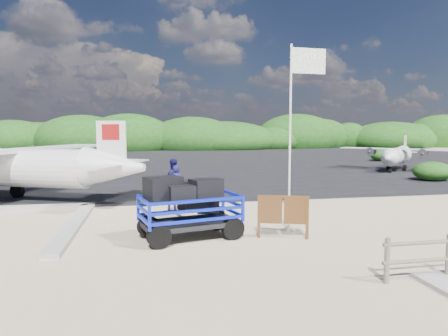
# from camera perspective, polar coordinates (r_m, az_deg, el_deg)

# --- Properties ---
(ground) EXTENTS (160.00, 160.00, 0.00)m
(ground) POSITION_cam_1_polar(r_m,az_deg,el_deg) (13.07, -1.77, -9.08)
(ground) COLOR beige
(asphalt_apron) EXTENTS (90.00, 50.00, 0.04)m
(asphalt_apron) POSITION_cam_1_polar(r_m,az_deg,el_deg) (42.66, -8.18, 1.07)
(asphalt_apron) COLOR #B2B2B2
(asphalt_apron) RESTS_ON ground
(vegetation_band) EXTENTS (124.00, 8.00, 4.40)m
(vegetation_band) POSITION_cam_1_polar(r_m,az_deg,el_deg) (67.60, -9.20, 2.69)
(vegetation_band) COLOR #B2B2B2
(vegetation_band) RESTS_ON ground
(baggage_cart) EXTENTS (3.50, 2.48, 1.58)m
(baggage_cart) POSITION_cam_1_polar(r_m,az_deg,el_deg) (12.34, -4.83, -9.99)
(baggage_cart) COLOR #0E23D6
(baggage_cart) RESTS_ON ground
(flagpole) EXTENTS (1.22, 0.57, 5.96)m
(flagpole) POSITION_cam_1_polar(r_m,az_deg,el_deg) (13.36, 9.20, -8.82)
(flagpole) COLOR white
(flagpole) RESTS_ON ground
(signboard) EXTENTS (1.61, 0.64, 1.35)m
(signboard) POSITION_cam_1_polar(r_m,az_deg,el_deg) (12.42, 8.38, -9.93)
(signboard) COLOR brown
(signboard) RESTS_ON ground
(crew_a) EXTENTS (0.64, 0.43, 1.71)m
(crew_a) POSITION_cam_1_polar(r_m,az_deg,el_deg) (18.02, -6.91, -2.29)
(crew_a) COLOR #161550
(crew_a) RESTS_ON ground
(crew_b) EXTENTS (1.06, 0.89, 1.94)m
(crew_b) POSITION_cam_1_polar(r_m,az_deg,el_deg) (18.81, -7.36, -1.61)
(crew_b) COLOR #161550
(crew_b) RESTS_ON ground
(crew_c) EXTENTS (1.07, 0.72, 1.68)m
(crew_c) POSITION_cam_1_polar(r_m,az_deg,el_deg) (15.68, -7.48, -3.52)
(crew_c) COLOR #161550
(crew_c) RESTS_ON ground
(aircraft_large) EXTENTS (20.35, 20.35, 4.66)m
(aircraft_large) POSITION_cam_1_polar(r_m,az_deg,el_deg) (40.41, 12.20, 0.75)
(aircraft_large) COLOR #B2B2B2
(aircraft_large) RESTS_ON ground
(aircraft_small) EXTENTS (10.38, 10.38, 2.64)m
(aircraft_small) POSITION_cam_1_polar(r_m,az_deg,el_deg) (43.56, -23.19, 0.76)
(aircraft_small) COLOR #B2B2B2
(aircraft_small) RESTS_ON ground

